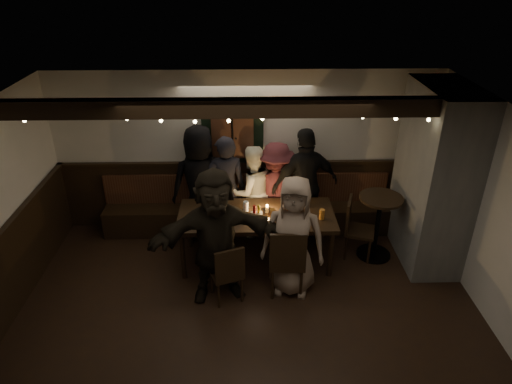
{
  "coord_description": "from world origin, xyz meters",
  "views": [
    {
      "loc": [
        -0.0,
        -4.21,
        4.11
      ],
      "look_at": [
        0.14,
        1.6,
        1.05
      ],
      "focal_mm": 32.0,
      "sensor_mm": 36.0,
      "label": 1
    }
  ],
  "objects_px": {
    "person_b": "(226,189)",
    "person_d": "(276,190)",
    "person_g": "(293,237)",
    "chair_end": "(354,225)",
    "person_c": "(252,191)",
    "chair_near_left": "(228,271)",
    "person_a": "(201,183)",
    "person_f": "(216,236)",
    "high_top": "(378,219)",
    "person_e": "(305,185)",
    "chair_near_right": "(287,259)",
    "dining_table": "(256,218)"
  },
  "relations": [
    {
      "from": "dining_table",
      "to": "person_g",
      "type": "distance_m",
      "value": 0.82
    },
    {
      "from": "chair_near_left",
      "to": "person_g",
      "type": "distance_m",
      "value": 0.95
    },
    {
      "from": "high_top",
      "to": "chair_end",
      "type": "bearing_deg",
      "value": 175.4
    },
    {
      "from": "chair_end",
      "to": "person_c",
      "type": "xyz_separation_m",
      "value": [
        -1.52,
        0.64,
        0.24
      ]
    },
    {
      "from": "high_top",
      "to": "person_g",
      "type": "relative_size",
      "value": 0.59
    },
    {
      "from": "person_e",
      "to": "person_f",
      "type": "bearing_deg",
      "value": 30.72
    },
    {
      "from": "dining_table",
      "to": "person_f",
      "type": "bearing_deg",
      "value": -125.35
    },
    {
      "from": "chair_near_left",
      "to": "person_g",
      "type": "bearing_deg",
      "value": 15.52
    },
    {
      "from": "dining_table",
      "to": "person_g",
      "type": "bearing_deg",
      "value": -55.07
    },
    {
      "from": "chair_near_right",
      "to": "person_b",
      "type": "height_order",
      "value": "person_b"
    },
    {
      "from": "chair_near_left",
      "to": "chair_end",
      "type": "distance_m",
      "value": 2.11
    },
    {
      "from": "person_c",
      "to": "person_f",
      "type": "relative_size",
      "value": 0.83
    },
    {
      "from": "person_c",
      "to": "person_e",
      "type": "bearing_deg",
      "value": 150.97
    },
    {
      "from": "chair_near_left",
      "to": "person_e",
      "type": "xyz_separation_m",
      "value": [
        1.16,
        1.56,
        0.43
      ]
    },
    {
      "from": "chair_end",
      "to": "person_b",
      "type": "relative_size",
      "value": 0.54
    },
    {
      "from": "person_c",
      "to": "person_f",
      "type": "distance_m",
      "value": 1.58
    },
    {
      "from": "chair_end",
      "to": "person_d",
      "type": "distance_m",
      "value": 1.33
    },
    {
      "from": "chair_near_left",
      "to": "person_c",
      "type": "height_order",
      "value": "person_c"
    },
    {
      "from": "chair_end",
      "to": "person_e",
      "type": "distance_m",
      "value": 0.96
    },
    {
      "from": "chair_near_right",
      "to": "person_b",
      "type": "relative_size",
      "value": 0.59
    },
    {
      "from": "dining_table",
      "to": "person_a",
      "type": "distance_m",
      "value": 1.15
    },
    {
      "from": "person_a",
      "to": "person_c",
      "type": "height_order",
      "value": "person_a"
    },
    {
      "from": "chair_near_left",
      "to": "person_d",
      "type": "height_order",
      "value": "person_d"
    },
    {
      "from": "dining_table",
      "to": "person_f",
      "type": "distance_m",
      "value": 0.93
    },
    {
      "from": "high_top",
      "to": "person_e",
      "type": "distance_m",
      "value": 1.21
    },
    {
      "from": "chair_end",
      "to": "person_e",
      "type": "xyz_separation_m",
      "value": [
        -0.69,
        0.54,
        0.4
      ]
    },
    {
      "from": "chair_near_left",
      "to": "person_b",
      "type": "bearing_deg",
      "value": 92.51
    },
    {
      "from": "person_c",
      "to": "person_g",
      "type": "xyz_separation_m",
      "value": [
        0.52,
        -1.43,
        0.08
      ]
    },
    {
      "from": "person_e",
      "to": "person_f",
      "type": "relative_size",
      "value": 1.0
    },
    {
      "from": "person_b",
      "to": "person_f",
      "type": "xyz_separation_m",
      "value": [
        -0.07,
        -1.41,
        0.06
      ]
    },
    {
      "from": "chair_near_left",
      "to": "chair_near_right",
      "type": "relative_size",
      "value": 0.84
    },
    {
      "from": "person_e",
      "to": "person_g",
      "type": "relative_size",
      "value": 1.09
    },
    {
      "from": "person_d",
      "to": "person_f",
      "type": "height_order",
      "value": "person_f"
    },
    {
      "from": "person_b",
      "to": "person_e",
      "type": "bearing_deg",
      "value": 171.91
    },
    {
      "from": "person_a",
      "to": "person_e",
      "type": "height_order",
      "value": "person_a"
    },
    {
      "from": "dining_table",
      "to": "person_a",
      "type": "xyz_separation_m",
      "value": [
        -0.85,
        0.75,
        0.2
      ]
    },
    {
      "from": "person_e",
      "to": "person_d",
      "type": "bearing_deg",
      "value": -29.43
    },
    {
      "from": "chair_near_left",
      "to": "person_b",
      "type": "xyz_separation_m",
      "value": [
        -0.07,
        1.57,
        0.38
      ]
    },
    {
      "from": "chair_end",
      "to": "person_a",
      "type": "xyz_separation_m",
      "value": [
        -2.31,
        0.64,
        0.4
      ]
    },
    {
      "from": "person_d",
      "to": "person_g",
      "type": "xyz_separation_m",
      "value": [
        0.13,
        -1.42,
        0.05
      ]
    },
    {
      "from": "person_b",
      "to": "person_d",
      "type": "relative_size",
      "value": 1.1
    },
    {
      "from": "chair_near_left",
      "to": "person_d",
      "type": "xyz_separation_m",
      "value": [
        0.72,
        1.66,
        0.3
      ]
    },
    {
      "from": "person_d",
      "to": "person_c",
      "type": "bearing_deg",
      "value": 13.55
    },
    {
      "from": "person_c",
      "to": "person_e",
      "type": "relative_size",
      "value": 0.83
    },
    {
      "from": "person_d",
      "to": "person_g",
      "type": "distance_m",
      "value": 1.43
    },
    {
      "from": "chair_near_right",
      "to": "person_c",
      "type": "height_order",
      "value": "person_c"
    },
    {
      "from": "person_c",
      "to": "person_g",
      "type": "bearing_deg",
      "value": 88.22
    },
    {
      "from": "dining_table",
      "to": "person_f",
      "type": "relative_size",
      "value": 1.21
    },
    {
      "from": "chair_near_left",
      "to": "high_top",
      "type": "xyz_separation_m",
      "value": [
        2.19,
        0.99,
        0.15
      ]
    },
    {
      "from": "chair_near_right",
      "to": "high_top",
      "type": "distance_m",
      "value": 1.66
    }
  ]
}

